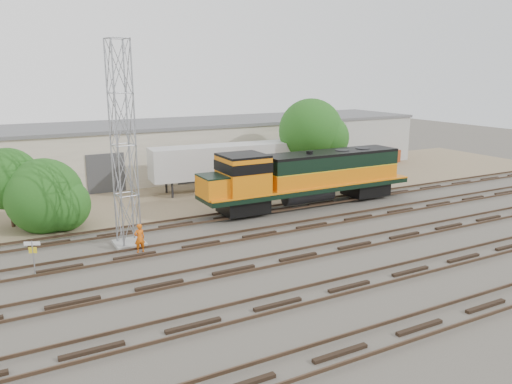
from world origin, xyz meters
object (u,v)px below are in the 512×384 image
locomotive (306,176)px  worker (140,238)px  semi_trailer (228,162)px  signal_tower (124,149)px

locomotive → worker: (-13.98, -3.87, -1.56)m
semi_trailer → worker: bearing=-129.1°
semi_trailer → locomotive: bearing=-66.9°
signal_tower → worker: size_ratio=6.99×
worker → semi_trailer: bearing=-136.8°
worker → semi_trailer: 16.46m
signal_tower → worker: (0.23, -1.55, -4.96)m
locomotive → semi_trailer: 8.50m
locomotive → semi_trailer: size_ratio=1.34×
locomotive → semi_trailer: (-2.75, 8.04, 0.10)m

